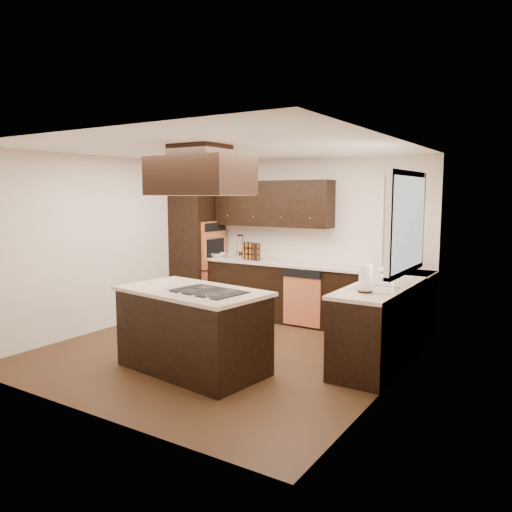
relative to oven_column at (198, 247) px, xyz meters
name	(u,v)px	position (x,y,z in m)	size (l,w,h in m)	color
floor	(224,352)	(1.78, -1.71, -1.07)	(4.20, 4.20, 0.02)	#55371E
ceiling	(222,148)	(1.78, -1.71, 1.45)	(4.20, 4.20, 0.02)	white
wall_back	(302,239)	(1.78, 0.40, 0.19)	(4.20, 0.02, 2.50)	silver
wall_front	(80,277)	(1.78, -3.81, 0.19)	(4.20, 0.02, 2.50)	silver
wall_left	(105,243)	(-0.33, -1.71, 0.19)	(0.02, 4.20, 2.50)	silver
wall_right	(394,266)	(3.88, -1.71, 0.19)	(0.02, 4.20, 2.50)	silver
oven_column	(198,247)	(0.00, 0.00, 0.00)	(0.65, 0.75, 2.12)	black
wall_oven_face	(214,245)	(0.35, 0.00, 0.06)	(0.05, 0.62, 0.78)	#DA6E44
base_cabinets_back	(294,293)	(1.81, 0.09, -0.62)	(2.93, 0.60, 0.88)	black
base_cabinets_right	(388,321)	(3.58, -0.80, -0.62)	(0.60, 2.40, 0.88)	black
countertop_back	(294,264)	(1.81, 0.08, -0.16)	(2.93, 0.63, 0.04)	beige
countertop_right	(388,283)	(3.56, -0.80, -0.16)	(0.63, 2.40, 0.04)	beige
upper_cabinets	(272,204)	(1.34, 0.23, 0.75)	(2.00, 0.34, 0.72)	black
dishwasher_front	(302,302)	(2.10, -0.20, -0.66)	(0.60, 0.05, 0.72)	#DA6E44
window_frame	(407,223)	(3.85, -1.16, 0.59)	(0.06, 1.32, 1.12)	white
window_pane	(409,223)	(3.87, -1.16, 0.59)	(0.00, 1.20, 1.00)	white
curtain_left	(389,220)	(3.79, -1.57, 0.64)	(0.02, 0.34, 0.90)	beige
curtain_right	(412,217)	(3.79, -0.74, 0.64)	(0.02, 0.34, 0.90)	beige
sink_rim	(380,286)	(3.58, -1.16, -0.14)	(0.52, 0.84, 0.01)	silver
island	(193,332)	(1.87, -2.42, -0.62)	(1.61, 0.88, 0.88)	black
island_top	(192,291)	(1.87, -2.42, -0.16)	(1.67, 0.94, 0.04)	beige
cooktop	(208,291)	(2.12, -2.45, -0.13)	(0.76, 0.51, 0.01)	black
range_hood	(200,176)	(1.88, -2.25, 1.10)	(1.05, 0.72, 0.42)	black
hood_duct	(200,150)	(1.88, -2.25, 1.38)	(0.55, 0.50, 0.13)	black
blender_base	(240,255)	(0.81, 0.10, -0.09)	(0.15, 0.15, 0.10)	silver
blender_pitcher	(240,244)	(0.81, 0.10, 0.09)	(0.13, 0.13, 0.26)	silver
spice_rack	(252,251)	(1.10, 0.00, 0.00)	(0.33, 0.08, 0.28)	black
mixing_bowl	(217,255)	(0.41, 0.00, -0.11)	(0.27, 0.27, 0.07)	white
soap_bottle	(396,272)	(3.58, -0.57, -0.05)	(0.08, 0.08, 0.18)	white
paper_towel	(365,279)	(3.55, -1.58, 0.01)	(0.14, 0.14, 0.30)	white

